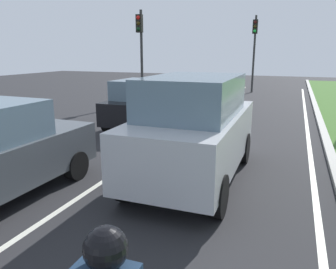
{
  "coord_description": "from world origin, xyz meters",
  "views": [
    {
      "loc": [
        3.03,
        2.99,
        2.75
      ],
      "look_at": [
        0.82,
        8.7,
        1.2
      ],
      "focal_mm": 34.83,
      "sensor_mm": 36.0,
      "label": 1
    }
  ],
  "objects_px": {
    "traffic_light_overhead_left": "(140,41)",
    "traffic_light_far_median": "(254,41)",
    "car_hatchback_far": "(142,104)",
    "car_suv_ahead": "(195,128)"
  },
  "relations": [
    {
      "from": "car_suv_ahead",
      "to": "car_hatchback_far",
      "type": "xyz_separation_m",
      "value": [
        -3.35,
        4.34,
        -0.28
      ]
    },
    {
      "from": "traffic_light_overhead_left",
      "to": "traffic_light_far_median",
      "type": "relative_size",
      "value": 0.95
    },
    {
      "from": "car_suv_ahead",
      "to": "car_hatchback_far",
      "type": "relative_size",
      "value": 1.22
    },
    {
      "from": "traffic_light_far_median",
      "to": "car_suv_ahead",
      "type": "bearing_deg",
      "value": -87.01
    },
    {
      "from": "car_hatchback_far",
      "to": "traffic_light_overhead_left",
      "type": "bearing_deg",
      "value": 116.14
    },
    {
      "from": "car_suv_ahead",
      "to": "car_hatchback_far",
      "type": "height_order",
      "value": "car_suv_ahead"
    },
    {
      "from": "traffic_light_overhead_left",
      "to": "car_hatchback_far",
      "type": "bearing_deg",
      "value": -64.17
    },
    {
      "from": "traffic_light_overhead_left",
      "to": "traffic_light_far_median",
      "type": "bearing_deg",
      "value": 55.38
    },
    {
      "from": "traffic_light_overhead_left",
      "to": "traffic_light_far_median",
      "type": "distance_m",
      "value": 8.84
    },
    {
      "from": "car_suv_ahead",
      "to": "traffic_light_far_median",
      "type": "xyz_separation_m",
      "value": [
        -0.88,
        16.88,
        2.28
      ]
    }
  ]
}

